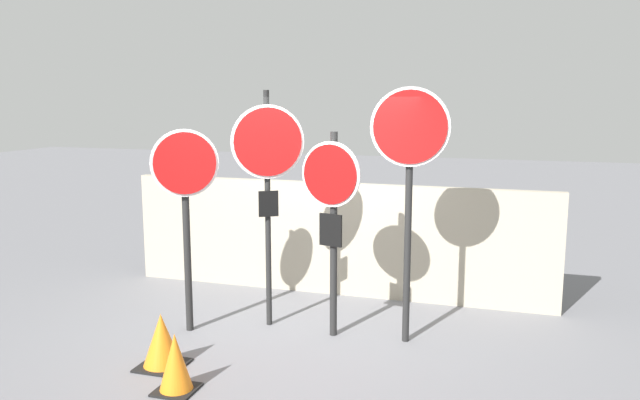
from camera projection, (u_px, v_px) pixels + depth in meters
ground_plane at (297, 334)px, 6.65m from camera, size 40.00×40.00×0.00m
fence_back at (334, 239)px, 7.91m from camera, size 5.48×0.12×1.44m
stop_sign_0 at (185, 190)px, 6.47m from camera, size 0.59×0.42×2.18m
stop_sign_1 at (268, 162)px, 6.58m from camera, size 0.68×0.42×2.57m
stop_sign_2 at (332, 201)px, 6.35m from camera, size 0.65×0.20×2.15m
stop_sign_3 at (409, 158)px, 6.10m from camera, size 0.77×0.17×2.60m
traffic_cone_0 at (175, 363)px, 5.32m from camera, size 0.34×0.34×0.52m
traffic_cone_1 at (162, 341)px, 5.81m from camera, size 0.42×0.42×0.51m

